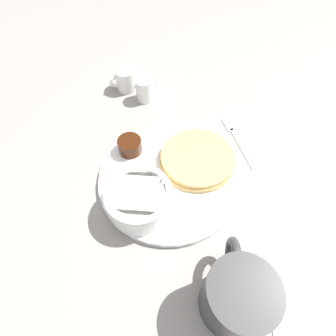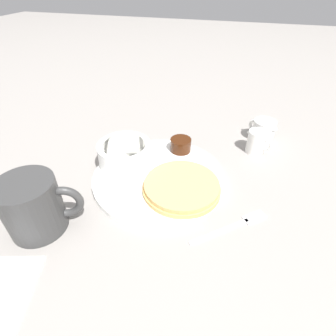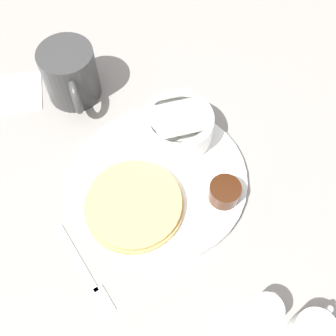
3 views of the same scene
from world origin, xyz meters
name	(u,v)px [view 2 (image 2 of 3)]	position (x,y,z in m)	size (l,w,h in m)	color
ground_plane	(159,179)	(0.00, 0.00, 0.00)	(4.00, 4.00, 0.00)	gray
plate	(159,177)	(0.00, 0.00, 0.01)	(0.27, 0.27, 0.01)	white
pancake_stack	(182,187)	(0.03, 0.06, 0.02)	(0.15, 0.15, 0.02)	tan
bowl	(125,153)	(-0.02, -0.08, 0.04)	(0.11, 0.11, 0.05)	white
syrup_cup	(181,145)	(-0.10, 0.02, 0.03)	(0.05, 0.05, 0.03)	#38190A
butter_ramekin	(123,151)	(-0.04, -0.10, 0.03)	(0.05, 0.05, 0.04)	white
coffee_mug	(34,206)	(0.18, -0.15, 0.05)	(0.09, 0.12, 0.10)	#333333
creamer_pitcher_near	(257,142)	(-0.16, 0.19, 0.03)	(0.04, 0.06, 0.06)	white
creamer_pitcher_far	(263,130)	(-0.22, 0.20, 0.03)	(0.06, 0.07, 0.05)	white
fork	(238,224)	(0.08, 0.17, 0.00)	(0.11, 0.12, 0.00)	silver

